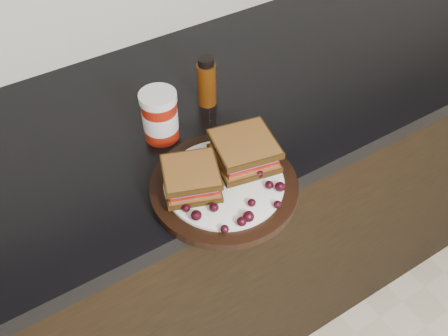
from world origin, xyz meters
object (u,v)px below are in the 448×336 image
Objects in this scene: sandwich_left at (191,178)px; condiment_jar at (160,116)px; plate at (224,187)px; oil_bottle at (207,81)px.

condiment_jar is at bearing 101.48° from sandwich_left.
plate is 0.20m from condiment_jar.
sandwich_left is (-0.06, 0.02, 0.04)m from plate.
plate is 2.38× the size of oil_bottle.
condiment_jar is (0.03, 0.18, 0.01)m from sandwich_left.
sandwich_left is at bearing -98.63° from condiment_jar.
oil_bottle reaches higher than condiment_jar.
condiment_jar reaches higher than sandwich_left.
condiment_jar reaches higher than plate.
oil_bottle is at bearing 18.67° from condiment_jar.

